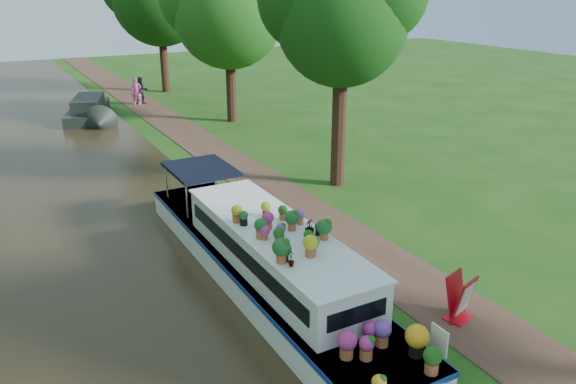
{
  "coord_description": "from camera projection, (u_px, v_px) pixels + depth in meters",
  "views": [
    {
      "loc": [
        -7.99,
        -14.44,
        7.47
      ],
      "look_at": [
        -0.02,
        0.06,
        1.3
      ],
      "focal_mm": 35.0,
      "sensor_mm": 36.0,
      "label": 1
    }
  ],
  "objects": [
    {
      "name": "ground",
      "position": [
        290.0,
        230.0,
        18.07
      ],
      "size": [
        100.0,
        100.0,
        0.0
      ],
      "primitive_type": "plane",
      "color": "#1B4411",
      "rests_on": "ground"
    },
    {
      "name": "canal_water",
      "position": [
        98.0,
        273.0,
        15.37
      ],
      "size": [
        10.0,
        100.0,
        0.02
      ],
      "primitive_type": "cube",
      "color": "black",
      "rests_on": "ground"
    },
    {
      "name": "towpath",
      "position": [
        321.0,
        223.0,
        18.61
      ],
      "size": [
        2.2,
        100.0,
        0.03
      ],
      "primitive_type": "cube",
      "color": "#482E21",
      "rests_on": "ground"
    },
    {
      "name": "plant_boat",
      "position": [
        276.0,
        266.0,
        14.01
      ],
      "size": [
        2.29,
        13.52,
        2.28
      ],
      "color": "white",
      "rests_on": "canal_water"
    },
    {
      "name": "tree_near_overhang",
      "position": [
        341.0,
        9.0,
        19.99
      ],
      "size": [
        5.52,
        5.28,
        8.99
      ],
      "color": "black",
      "rests_on": "ground"
    },
    {
      "name": "tree_near_mid",
      "position": [
        227.0,
        4.0,
        30.24
      ],
      "size": [
        6.9,
        6.6,
        9.4
      ],
      "color": "black",
      "rests_on": "ground"
    },
    {
      "name": "second_boat",
      "position": [
        89.0,
        110.0,
        32.74
      ],
      "size": [
        3.6,
        7.06,
        1.29
      ],
      "rotation": [
        0.0,
        0.0,
        -0.31
      ],
      "color": "black",
      "rests_on": "canal_water"
    },
    {
      "name": "sandwich_board",
      "position": [
        460.0,
        300.0,
        13.09
      ],
      "size": [
        0.75,
        0.74,
        1.11
      ],
      "rotation": [
        0.0,
        0.0,
        0.31
      ],
      "color": "red",
      "rests_on": "towpath"
    },
    {
      "name": "pedestrian_pink",
      "position": [
        136.0,
        91.0,
        36.34
      ],
      "size": [
        0.75,
        0.61,
        1.76
      ],
      "primitive_type": "imported",
      "rotation": [
        0.0,
        0.0,
        -0.35
      ],
      "color": "#CC5480",
      "rests_on": "towpath"
    },
    {
      "name": "pedestrian_dark",
      "position": [
        141.0,
        91.0,
        36.57
      ],
      "size": [
        0.92,
        0.75,
        1.75
      ],
      "primitive_type": "imported",
      "rotation": [
        0.0,
        0.0,
        -0.11
      ],
      "color": "black",
      "rests_on": "towpath"
    },
    {
      "name": "verge_plant",
      "position": [
        243.0,
        189.0,
        21.04
      ],
      "size": [
        0.42,
        0.37,
        0.46
      ],
      "primitive_type": "imported",
      "rotation": [
        0.0,
        0.0,
        -0.03
      ],
      "color": "#22631D",
      "rests_on": "ground"
    }
  ]
}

